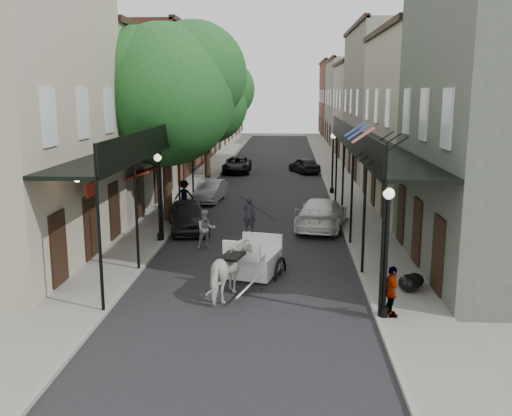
# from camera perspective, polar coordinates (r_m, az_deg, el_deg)

# --- Properties ---
(ground) EXTENTS (140.00, 140.00, 0.00)m
(ground) POSITION_cam_1_polar(r_m,az_deg,el_deg) (18.63, -1.12, -8.49)
(ground) COLOR gray
(ground) RESTS_ON ground
(road) EXTENTS (8.00, 90.00, 0.01)m
(road) POSITION_cam_1_polar(r_m,az_deg,el_deg) (38.00, 1.19, 1.96)
(road) COLOR black
(road) RESTS_ON ground
(sidewalk_left) EXTENTS (2.20, 90.00, 0.12)m
(sidewalk_left) POSITION_cam_1_polar(r_m,az_deg,el_deg) (38.50, -6.27, 2.10)
(sidewalk_left) COLOR gray
(sidewalk_left) RESTS_ON ground
(sidewalk_right) EXTENTS (2.20, 90.00, 0.12)m
(sidewalk_right) POSITION_cam_1_polar(r_m,az_deg,el_deg) (38.14, 8.72, 1.94)
(sidewalk_right) COLOR gray
(sidewalk_right) RESTS_ON ground
(building_row_left) EXTENTS (5.00, 80.00, 10.50)m
(building_row_left) POSITION_cam_1_polar(r_m,az_deg,el_deg) (48.48, -8.70, 10.16)
(building_row_left) COLOR #A39C82
(building_row_left) RESTS_ON ground
(building_row_right) EXTENTS (5.00, 80.00, 10.50)m
(building_row_right) POSITION_cam_1_polar(r_m,az_deg,el_deg) (48.00, 12.15, 10.02)
(building_row_right) COLOR gray
(building_row_right) RESTS_ON ground
(gallery_left) EXTENTS (2.20, 18.05, 4.88)m
(gallery_left) POSITION_cam_1_polar(r_m,az_deg,el_deg) (25.29, -10.87, 6.09)
(gallery_left) COLOR black
(gallery_left) RESTS_ON sidewalk_left
(gallery_right) EXTENTS (2.20, 18.05, 4.88)m
(gallery_right) POSITION_cam_1_polar(r_m,az_deg,el_deg) (24.77, 11.29, 5.96)
(gallery_right) COLOR black
(gallery_right) RESTS_ON sidewalk_right
(tree_near) EXTENTS (7.31, 6.80, 9.63)m
(tree_near) POSITION_cam_1_polar(r_m,az_deg,el_deg) (28.17, -8.27, 11.69)
(tree_near) COLOR #382619
(tree_near) RESTS_ON sidewalk_left
(tree_far) EXTENTS (6.45, 6.00, 8.61)m
(tree_far) POSITION_cam_1_polar(r_m,az_deg,el_deg) (41.99, -4.46, 10.85)
(tree_far) COLOR #382619
(tree_far) RESTS_ON sidewalk_left
(lamppost_right_near) EXTENTS (0.32, 0.32, 3.71)m
(lamppost_right_near) POSITION_cam_1_polar(r_m,az_deg,el_deg) (16.27, 12.88, -4.22)
(lamppost_right_near) COLOR black
(lamppost_right_near) RESTS_ON sidewalk_right
(lamppost_left) EXTENTS (0.32, 0.32, 3.71)m
(lamppost_left) POSITION_cam_1_polar(r_m,az_deg,el_deg) (24.46, -9.67, 1.21)
(lamppost_left) COLOR black
(lamppost_left) RESTS_ON sidewalk_left
(lamppost_right_far) EXTENTS (0.32, 0.32, 3.71)m
(lamppost_right_far) POSITION_cam_1_polar(r_m,az_deg,el_deg) (35.81, 7.68, 4.56)
(lamppost_right_far) COLOR black
(lamppost_right_far) RESTS_ON sidewalk_right
(horse) EXTENTS (1.45, 2.27, 1.77)m
(horse) POSITION_cam_1_polar(r_m,az_deg,el_deg) (17.94, -2.49, -6.32)
(horse) COLOR silver
(horse) RESTS_ON ground
(carriage) EXTENTS (2.22, 2.90, 2.96)m
(carriage) POSITION_cam_1_polar(r_m,az_deg,el_deg) (20.36, 0.21, -3.33)
(carriage) COLOR black
(carriage) RESTS_ON ground
(pedestrian_walking) EXTENTS (0.96, 0.86, 1.64)m
(pedestrian_walking) POSITION_cam_1_polar(r_m,az_deg,el_deg) (23.55, -5.02, -2.14)
(pedestrian_walking) COLOR #9F9F96
(pedestrian_walking) RESTS_ON ground
(pedestrian_sidewalk_left) EXTENTS (1.12, 0.75, 1.62)m
(pedestrian_sidewalk_left) POSITION_cam_1_polar(r_m,az_deg,el_deg) (30.72, -7.20, 1.29)
(pedestrian_sidewalk_left) COLOR gray
(pedestrian_sidewalk_left) RESTS_ON sidewalk_left
(pedestrian_sidewalk_right) EXTENTS (0.46, 0.90, 1.48)m
(pedestrian_sidewalk_right) POSITION_cam_1_polar(r_m,az_deg,el_deg) (16.69, 13.42, -8.14)
(pedestrian_sidewalk_right) COLOR gray
(pedestrian_sidewalk_right) RESTS_ON sidewalk_right
(car_left_near) EXTENTS (2.67, 4.48, 1.43)m
(car_left_near) POSITION_cam_1_polar(r_m,az_deg,el_deg) (26.68, -6.80, -0.76)
(car_left_near) COLOR black
(car_left_near) RESTS_ON ground
(car_left_mid) EXTENTS (1.71, 3.90, 1.25)m
(car_left_mid) POSITION_cam_1_polar(r_m,az_deg,el_deg) (33.58, -4.61, 1.70)
(car_left_mid) COLOR #9C9DA2
(car_left_mid) RESTS_ON ground
(car_left_far) EXTENTS (2.09, 4.51, 1.25)m
(car_left_far) POSITION_cam_1_polar(r_m,az_deg,el_deg) (45.42, -1.90, 4.34)
(car_left_far) COLOR black
(car_left_far) RESTS_ON ground
(car_right_near) EXTENTS (2.95, 5.29, 1.45)m
(car_right_near) POSITION_cam_1_polar(r_m,az_deg,el_deg) (27.09, 6.58, -0.54)
(car_right_near) COLOR white
(car_right_near) RESTS_ON ground
(car_right_far) EXTENTS (2.76, 3.97, 1.25)m
(car_right_far) POSITION_cam_1_polar(r_m,az_deg,el_deg) (45.37, 4.84, 4.30)
(car_right_far) COLOR black
(car_right_far) RESTS_ON ground
(trash_bags) EXTENTS (0.92, 1.07, 0.56)m
(trash_bags) POSITION_cam_1_polar(r_m,az_deg,el_deg) (19.14, 15.24, -7.14)
(trash_bags) COLOR black
(trash_bags) RESTS_ON sidewalk_right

